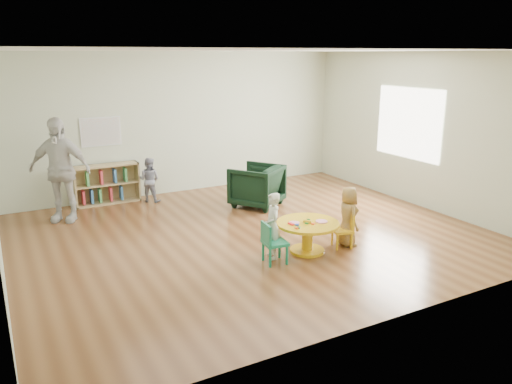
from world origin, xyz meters
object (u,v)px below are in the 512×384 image
kid_chair_left (272,242)px  toddler (149,180)px  child_left (272,226)px  child_right (348,216)px  kid_chair_right (345,229)px  bookshelf (106,184)px  armchair (257,186)px  activity_table (308,231)px  adult_caretaker (60,170)px

kid_chair_left → toddler: 3.70m
child_left → child_right: 1.23m
kid_chair_right → bookshelf: size_ratio=0.43×
bookshelf → child_right: size_ratio=1.34×
armchair → toddler: size_ratio=0.99×
activity_table → adult_caretaker: (-2.86, 3.15, 0.57)m
kid_chair_right → child_left: bearing=100.2°
kid_chair_right → bookshelf: (-2.58, 3.95, 0.09)m
armchair → adult_caretaker: 3.43m
kid_chair_right → adult_caretaker: (-3.45, 3.25, 0.61)m
child_right → adult_caretaker: size_ratio=0.51×
bookshelf → toddler: 0.82m
activity_table → kid_chair_left: kid_chair_left is taller
kid_chair_right → adult_caretaker: adult_caretaker is taller
kid_chair_right → child_right: 0.19m
kid_chair_left → toddler: size_ratio=0.67×
armchair → toddler: bearing=-70.9°
child_right → bookshelf: bearing=45.5°
activity_table → kid_chair_right: 0.60m
child_left → adult_caretaker: size_ratio=0.53×
armchair → child_right: size_ratio=0.95×
armchair → bookshelf: bearing=-66.8°
activity_table → child_right: child_right is taller
activity_table → child_left: child_left is taller
kid_chair_right → armchair: armchair is taller
kid_chair_left → child_left: (0.10, 0.16, 0.16)m
bookshelf → activity_table: bearing=-62.7°
kid_chair_right → activity_table: bearing=98.4°
child_right → toddler: size_ratio=1.04×
bookshelf → child_left: child_left is taller
armchair → child_right: child_right is taller
activity_table → child_left: 0.58m
child_right → toddler: child_right is taller
kid_chair_right → child_left: 1.17m
child_right → adult_caretaker: bearing=59.0°
bookshelf → kid_chair_left: bearing=-71.2°
kid_chair_left → armchair: armchair is taller
kid_chair_left → child_left: bearing=155.7°
activity_table → bookshelf: (-1.99, 3.85, 0.06)m
kid_chair_right → toddler: bearing=44.4°
kid_chair_right → child_left: child_left is taller
kid_chair_left → kid_chair_right: size_ratio=1.12×
activity_table → child_right: size_ratio=1.00×
activity_table → child_right: 0.69m
child_left → toddler: size_ratio=1.09×
toddler → adult_caretaker: size_ratio=0.49×
activity_table → kid_chair_right: size_ratio=1.74×
kid_chair_right → armchair: size_ratio=0.60×
kid_chair_left → bookshelf: bearing=-154.3°
kid_chair_right → bookshelf: bookshelf is taller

